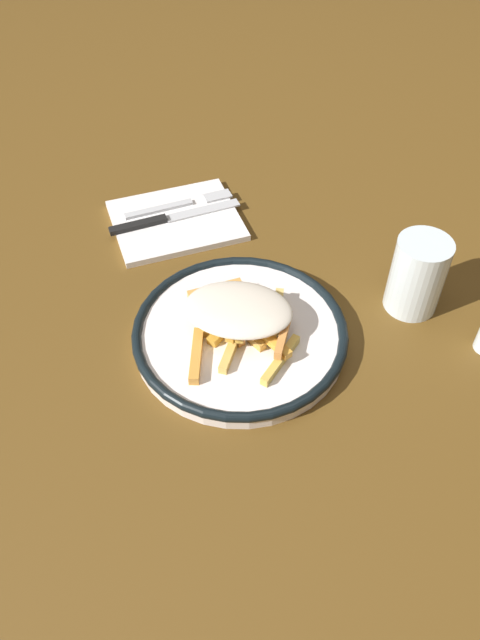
% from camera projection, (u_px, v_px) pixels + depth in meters
% --- Properties ---
extents(ground_plane, '(2.60, 2.60, 0.00)m').
position_uv_depth(ground_plane, '(240.00, 340.00, 0.80)').
color(ground_plane, brown).
extents(plate, '(0.28, 0.28, 0.03)m').
position_uv_depth(plate, '(240.00, 333.00, 0.79)').
color(plate, white).
rests_on(plate, ground_plane).
extents(fries_heap, '(0.18, 0.17, 0.04)m').
position_uv_depth(fries_heap, '(237.00, 315.00, 0.77)').
color(fries_heap, '#DDAE51').
rests_on(fries_heap, plate).
extents(napkin, '(0.17, 0.20, 0.01)m').
position_uv_depth(napkin, '(176.00, 220.00, 0.96)').
color(napkin, white).
rests_on(napkin, ground_plane).
extents(fork, '(0.03, 0.18, 0.01)m').
position_uv_depth(fork, '(179.00, 205.00, 0.98)').
color(fork, silver).
rests_on(fork, napkin).
extents(knife, '(0.04, 0.21, 0.01)m').
position_uv_depth(knife, '(164.00, 219.00, 0.95)').
color(knife, black).
rests_on(knife, napkin).
extents(water_glass, '(0.07, 0.07, 0.11)m').
position_uv_depth(water_glass, '(416.00, 273.00, 0.81)').
color(water_glass, silver).
rests_on(water_glass, ground_plane).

